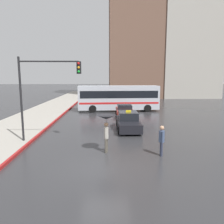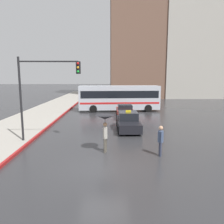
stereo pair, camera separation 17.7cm
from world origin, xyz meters
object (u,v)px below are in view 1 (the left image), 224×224
pedestrian_with_umbrella (106,121)px  pedestrian_man (162,138)px  taxi (128,122)px  sedan_red (124,112)px  traffic_light (45,84)px  city_bus (118,97)px

pedestrian_with_umbrella → pedestrian_man: (3.14, -0.65, -0.86)m
taxi → pedestrian_man: size_ratio=2.60×
sedan_red → pedestrian_with_umbrella: bearing=79.9°
pedestrian_with_umbrella → traffic_light: size_ratio=0.39×
taxi → traffic_light: bearing=31.8°
city_bus → traffic_light: traffic_light is taller
sedan_red → city_bus: bearing=-85.2°
taxi → pedestrian_with_umbrella: bearing=71.7°
taxi → city_bus: 10.95m
pedestrian_man → traffic_light: traffic_light is taller
sedan_red → pedestrian_man: size_ratio=2.46×
sedan_red → city_bus: (-0.41, 4.90, 1.22)m
sedan_red → traffic_light: 11.95m
taxi → city_bus: (-0.22, 10.89, 1.18)m
pedestrian_with_umbrella → pedestrian_man: 3.32m
sedan_red → taxi: bearing=88.2°
taxi → pedestrian_with_umbrella: (-1.90, -5.77, 1.21)m
city_bus → pedestrian_with_umbrella: (-1.68, -16.66, 0.03)m
pedestrian_man → pedestrian_with_umbrella: bearing=-98.8°
sedan_red → pedestrian_man: 12.46m
taxi → city_bus: size_ratio=0.42×
sedan_red → traffic_light: (-6.14, -9.67, 3.39)m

